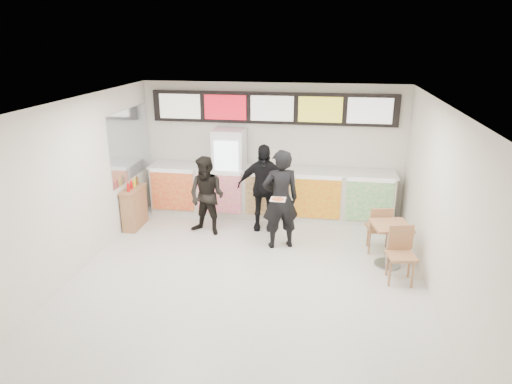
% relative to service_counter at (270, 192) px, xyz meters
% --- Properties ---
extents(floor, '(7.00, 7.00, 0.00)m').
position_rel_service_counter_xyz_m(floor, '(-0.00, -3.09, -0.57)').
color(floor, beige).
rests_on(floor, ground).
extents(ceiling, '(7.00, 7.00, 0.00)m').
position_rel_service_counter_xyz_m(ceiling, '(-0.00, -3.09, 2.43)').
color(ceiling, white).
rests_on(ceiling, wall_back).
extents(wall_back, '(6.00, 0.00, 6.00)m').
position_rel_service_counter_xyz_m(wall_back, '(-0.00, 0.41, 0.93)').
color(wall_back, silver).
rests_on(wall_back, floor).
extents(wall_left, '(0.00, 7.00, 7.00)m').
position_rel_service_counter_xyz_m(wall_left, '(-3.00, -3.09, 0.93)').
color(wall_left, silver).
rests_on(wall_left, floor).
extents(wall_right, '(0.00, 7.00, 7.00)m').
position_rel_service_counter_xyz_m(wall_right, '(3.00, -3.09, 0.93)').
color(wall_right, silver).
rests_on(wall_right, floor).
extents(service_counter, '(5.56, 0.77, 1.14)m').
position_rel_service_counter_xyz_m(service_counter, '(0.00, 0.00, 0.00)').
color(service_counter, silver).
rests_on(service_counter, floor).
extents(menu_board, '(5.50, 0.14, 0.70)m').
position_rel_service_counter_xyz_m(menu_board, '(0.00, 0.32, 1.88)').
color(menu_board, black).
rests_on(menu_board, wall_back).
extents(drinks_fridge, '(0.70, 0.67, 2.00)m').
position_rel_service_counter_xyz_m(drinks_fridge, '(-0.93, 0.02, 0.43)').
color(drinks_fridge, white).
rests_on(drinks_fridge, floor).
extents(mirror_panel, '(0.01, 2.00, 1.50)m').
position_rel_service_counter_xyz_m(mirror_panel, '(-2.99, -0.64, 1.18)').
color(mirror_panel, '#B2B7BF').
rests_on(mirror_panel, wall_left).
extents(customer_main, '(0.84, 0.69, 1.97)m').
position_rel_service_counter_xyz_m(customer_main, '(0.41, -1.58, 0.41)').
color(customer_main, black).
rests_on(customer_main, floor).
extents(customer_left, '(0.95, 0.83, 1.66)m').
position_rel_service_counter_xyz_m(customer_left, '(-1.16, -1.19, 0.26)').
color(customer_left, black).
rests_on(customer_left, floor).
extents(customer_mid, '(1.13, 0.56, 1.87)m').
position_rel_service_counter_xyz_m(customer_mid, '(-0.05, -0.74, 0.36)').
color(customer_mid, black).
rests_on(customer_mid, floor).
extents(pizza_slice, '(0.36, 0.36, 0.02)m').
position_rel_service_counter_xyz_m(pizza_slice, '(0.41, -2.03, 0.58)').
color(pizza_slice, beige).
rests_on(pizza_slice, customer_main).
extents(cafe_table, '(0.78, 1.69, 0.96)m').
position_rel_service_counter_xyz_m(cafe_table, '(2.44, -2.07, -0.01)').
color(cafe_table, '#9E6F48').
rests_on(cafe_table, floor).
extents(condiment_ledge, '(0.32, 0.79, 1.05)m').
position_rel_service_counter_xyz_m(condiment_ledge, '(-2.82, -1.10, -0.12)').
color(condiment_ledge, '#9E6F48').
rests_on(condiment_ledge, floor).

